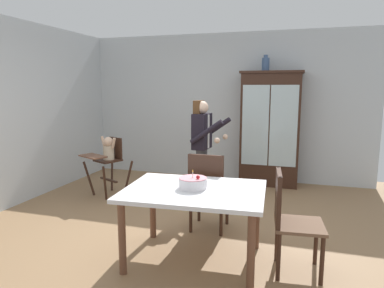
{
  "coord_description": "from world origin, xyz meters",
  "views": [
    {
      "loc": [
        1.31,
        -3.8,
        1.72
      ],
      "look_at": [
        -0.06,
        0.7,
        0.95
      ],
      "focal_mm": 32.44,
      "sensor_mm": 36.0,
      "label": 1
    }
  ],
  "objects_px": {
    "dining_chair_far_side": "(208,187)",
    "dining_chair_right_end": "(288,215)",
    "adult_person": "(202,139)",
    "ceramic_vase": "(266,64)",
    "dining_table": "(194,198)",
    "birthday_cake": "(193,183)",
    "high_chair_with_toddler": "(108,155)",
    "china_cabinet": "(270,129)"
  },
  "relations": [
    {
      "from": "dining_chair_far_side",
      "to": "dining_chair_right_end",
      "type": "bearing_deg",
      "value": 144.42
    },
    {
      "from": "high_chair_with_toddler",
      "to": "dining_chair_right_end",
      "type": "relative_size",
      "value": 0.99
    },
    {
      "from": "birthday_cake",
      "to": "dining_chair_far_side",
      "type": "distance_m",
      "value": 0.74
    },
    {
      "from": "high_chair_with_toddler",
      "to": "birthday_cake",
      "type": "height_order",
      "value": "high_chair_with_toddler"
    },
    {
      "from": "birthday_cake",
      "to": "dining_chair_right_end",
      "type": "xyz_separation_m",
      "value": [
        0.92,
        0.03,
        -0.24
      ]
    },
    {
      "from": "dining_table",
      "to": "dining_chair_far_side",
      "type": "relative_size",
      "value": 1.47
    },
    {
      "from": "dining_table",
      "to": "dining_chair_far_side",
      "type": "bearing_deg",
      "value": 93.93
    },
    {
      "from": "dining_table",
      "to": "dining_chair_far_side",
      "type": "xyz_separation_m",
      "value": [
        -0.05,
        0.72,
        -0.09
      ]
    },
    {
      "from": "adult_person",
      "to": "dining_chair_right_end",
      "type": "height_order",
      "value": "adult_person"
    },
    {
      "from": "high_chair_with_toddler",
      "to": "ceramic_vase",
      "type": "bearing_deg",
      "value": 56.19
    },
    {
      "from": "birthday_cake",
      "to": "dining_chair_right_end",
      "type": "relative_size",
      "value": 0.29
    },
    {
      "from": "high_chair_with_toddler",
      "to": "dining_chair_far_side",
      "type": "distance_m",
      "value": 2.09
    },
    {
      "from": "ceramic_vase",
      "to": "high_chair_with_toddler",
      "type": "relative_size",
      "value": 0.28
    },
    {
      "from": "ceramic_vase",
      "to": "dining_chair_far_side",
      "type": "height_order",
      "value": "ceramic_vase"
    },
    {
      "from": "adult_person",
      "to": "china_cabinet",
      "type": "bearing_deg",
      "value": -30.03
    },
    {
      "from": "dining_table",
      "to": "dining_chair_right_end",
      "type": "xyz_separation_m",
      "value": [
        0.89,
        0.05,
        -0.09
      ]
    },
    {
      "from": "ceramic_vase",
      "to": "adult_person",
      "type": "relative_size",
      "value": 0.18
    },
    {
      "from": "dining_chair_far_side",
      "to": "dining_chair_right_end",
      "type": "relative_size",
      "value": 1.0
    },
    {
      "from": "adult_person",
      "to": "ceramic_vase",
      "type": "bearing_deg",
      "value": -26.34
    },
    {
      "from": "dining_chair_right_end",
      "to": "dining_chair_far_side",
      "type": "bearing_deg",
      "value": 49.29
    },
    {
      "from": "dining_chair_right_end",
      "to": "ceramic_vase",
      "type": "bearing_deg",
      "value": 4.62
    },
    {
      "from": "dining_chair_right_end",
      "to": "china_cabinet",
      "type": "bearing_deg",
      "value": 2.5
    },
    {
      "from": "china_cabinet",
      "to": "dining_table",
      "type": "distance_m",
      "value": 3.09
    },
    {
      "from": "dining_chair_right_end",
      "to": "high_chair_with_toddler",
      "type": "bearing_deg",
      "value": 55.16
    },
    {
      "from": "china_cabinet",
      "to": "dining_chair_far_side",
      "type": "distance_m",
      "value": 2.41
    },
    {
      "from": "ceramic_vase",
      "to": "high_chair_with_toddler",
      "type": "height_order",
      "value": "ceramic_vase"
    },
    {
      "from": "adult_person",
      "to": "dining_chair_far_side",
      "type": "height_order",
      "value": "adult_person"
    },
    {
      "from": "birthday_cake",
      "to": "ceramic_vase",
      "type": "bearing_deg",
      "value": 82.64
    },
    {
      "from": "dining_table",
      "to": "dining_chair_far_side",
      "type": "distance_m",
      "value": 0.73
    },
    {
      "from": "adult_person",
      "to": "dining_chair_right_end",
      "type": "xyz_separation_m",
      "value": [
        1.3,
        -1.71,
        -0.41
      ]
    },
    {
      "from": "adult_person",
      "to": "dining_chair_right_end",
      "type": "bearing_deg",
      "value": -138.06
    },
    {
      "from": "dining_chair_far_side",
      "to": "high_chair_with_toddler",
      "type": "bearing_deg",
      "value": -26.47
    },
    {
      "from": "ceramic_vase",
      "to": "dining_chair_far_side",
      "type": "relative_size",
      "value": 0.28
    },
    {
      "from": "ceramic_vase",
      "to": "dining_chair_right_end",
      "type": "relative_size",
      "value": 0.28
    },
    {
      "from": "china_cabinet",
      "to": "high_chair_with_toddler",
      "type": "relative_size",
      "value": 2.1
    },
    {
      "from": "adult_person",
      "to": "dining_chair_far_side",
      "type": "bearing_deg",
      "value": -156.54
    },
    {
      "from": "dining_table",
      "to": "dining_chair_far_side",
      "type": "height_order",
      "value": "dining_chair_far_side"
    },
    {
      "from": "adult_person",
      "to": "dining_table",
      "type": "height_order",
      "value": "adult_person"
    },
    {
      "from": "adult_person",
      "to": "dining_chair_right_end",
      "type": "relative_size",
      "value": 1.59
    },
    {
      "from": "adult_person",
      "to": "dining_table",
      "type": "bearing_deg",
      "value": -162.37
    },
    {
      "from": "china_cabinet",
      "to": "adult_person",
      "type": "distance_m",
      "value": 1.55
    },
    {
      "from": "dining_chair_far_side",
      "to": "birthday_cake",
      "type": "bearing_deg",
      "value": 91.99
    }
  ]
}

